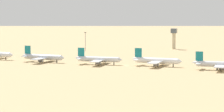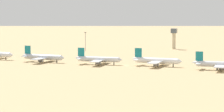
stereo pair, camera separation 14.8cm
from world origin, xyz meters
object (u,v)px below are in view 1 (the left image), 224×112
Objects in this scene: parked_jet_teal_2 at (98,59)px; control_tower at (174,37)px; parked_jet_teal_4 at (219,64)px; light_pole_west at (85,40)px; parked_jet_teal_1 at (43,57)px; parked_jet_teal_3 at (156,61)px.

parked_jet_teal_2 is 1.83× the size of control_tower.
light_pole_west reaches higher than parked_jet_teal_4.
parked_jet_teal_1 is at bearing -114.32° from control_tower.
parked_jet_teal_3 is at bearing 0.64° from parked_jet_teal_2.
parked_jet_teal_2 is 2.08× the size of light_pole_west.
parked_jet_teal_1 is 126.05m from parked_jet_teal_4.
parked_jet_teal_1 reaches higher than parked_jet_teal_4.
parked_jet_teal_3 is at bearing -82.00° from control_tower.
parked_jet_teal_2 is (42.76, -0.65, -0.05)m from parked_jet_teal_1.
parked_jet_teal_1 is 2.11× the size of light_pole_west.
parked_jet_teal_3 reaches higher than parked_jet_teal_2.
control_tower is at bearing 77.18° from parked_jet_teal_2.
parked_jet_teal_4 is (42.79, -7.29, -0.11)m from parked_jet_teal_3.
parked_jet_teal_4 is at bearing -37.29° from light_pole_west.
parked_jet_teal_3 reaches higher than parked_jet_teal_1.
control_tower is at bearing 32.74° from light_pole_west.
parked_jet_teal_3 reaches higher than parked_jet_teal_4.
parked_jet_teal_4 is at bearing -6.82° from parked_jet_teal_3.
parked_jet_teal_3 is at bearing 5.60° from parked_jet_teal_1.
parked_jet_teal_1 is 96.55m from light_pole_west.
parked_jet_teal_2 is 0.96× the size of parked_jet_teal_3.
parked_jet_teal_2 is at bearing 2.72° from parked_jet_teal_1.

